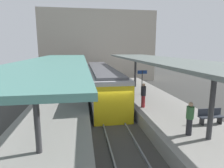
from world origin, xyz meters
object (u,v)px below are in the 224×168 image
(platform_bench, at_px, (210,116))
(passenger_near_bench, at_px, (143,95))
(passenger_mid_platform, at_px, (190,118))
(platform_sign, at_px, (142,77))
(commuter_train, at_px, (102,82))

(platform_bench, relative_size, passenger_near_bench, 0.80)
(passenger_near_bench, distance_m, passenger_mid_platform, 4.73)
(platform_bench, bearing_deg, platform_sign, 101.87)
(commuter_train, distance_m, passenger_near_bench, 7.28)
(passenger_mid_platform, bearing_deg, platform_bench, 29.65)
(passenger_near_bench, xyz_separation_m, passenger_mid_platform, (0.81, -4.66, -0.05))
(commuter_train, height_order, passenger_near_bench, commuter_train)
(passenger_mid_platform, bearing_deg, commuter_train, 105.05)
(platform_bench, bearing_deg, commuter_train, 115.84)
(platform_bench, xyz_separation_m, passenger_near_bench, (-2.76, 3.55, 0.45))
(passenger_near_bench, bearing_deg, passenger_mid_platform, -80.20)
(platform_sign, height_order, passenger_mid_platform, platform_sign)
(platform_sign, xyz_separation_m, passenger_mid_platform, (-0.37, -8.65, -0.76))
(platform_bench, xyz_separation_m, platform_sign, (-1.58, 7.53, 1.16))
(platform_sign, relative_size, passenger_mid_platform, 1.33)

